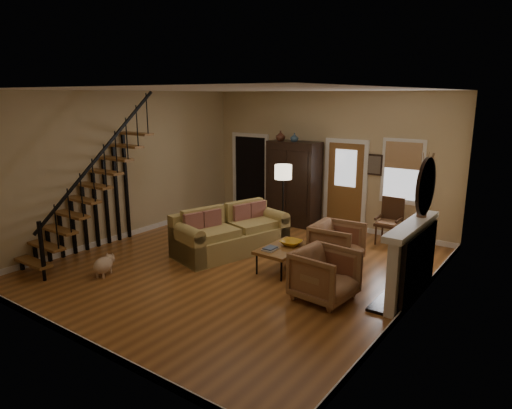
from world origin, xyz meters
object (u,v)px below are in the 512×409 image
Objects in this scene: coffee_table at (284,258)px; armchair_right at (337,244)px; floor_lamp at (283,202)px; side_chair at (389,222)px; armchair_left at (325,275)px; armoire at (294,183)px; sofa at (231,232)px.

coffee_table is 1.08m from armchair_right.
floor_lamp is 1.66× the size of side_chair.
armchair_left is 0.89× the size of side_chair.
coffee_table is 0.69× the size of floor_lamp.
coffee_table is 1.42m from armchair_left.
side_chair is at bearing 7.83° from armchair_left.
floor_lamp is at bearing -70.94° from armoire.
armoire is 1.81× the size of coffee_table.
armoire is 2.61m from side_chair.
sofa is 3.46m from side_chair.
sofa is 2.34× the size of side_chair.
armoire reaches higher than side_chair.
armoire is 1.24× the size of floor_lamp.
coffee_table is at bearing -111.83° from side_chair.
armchair_left is (1.21, -0.71, 0.19)m from coffee_table.
armchair_right is at bearing 50.19° from coffee_table.
coffee_table is 2.83m from side_chair.
armchair_left is at bearing -30.55° from coffee_table.
side_chair is (0.36, 1.80, 0.10)m from armchair_right.
floor_lamp is at bearing -156.84° from side_chair.
side_chair reaches higher than armchair_left.
sofa is 2.64× the size of armchair_left.
sofa reaches higher than coffee_table.
floor_lamp reaches higher than side_chair.
sofa is at bearing 103.69° from armchair_right.
coffee_table is (1.50, -2.81, -0.83)m from armoire.
armoire is 2.32× the size of armchair_right.
coffee_table is at bearing 8.44° from sofa.
sofa is 2.05× the size of coffee_table.
floor_lamp is (-2.32, 2.40, 0.43)m from armchair_left.
armchair_left is 3.33m from side_chair.
armchair_right is (0.68, 0.82, 0.19)m from coffee_table.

